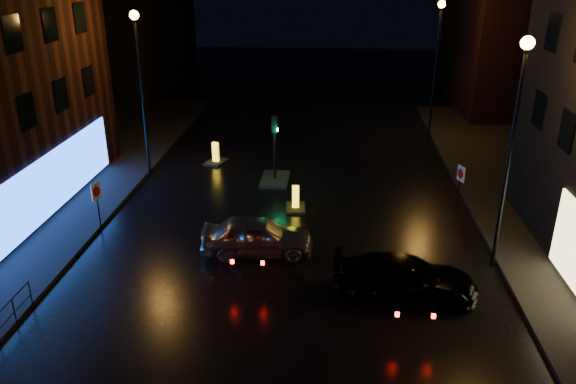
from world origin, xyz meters
name	(u,v)px	position (x,y,z in m)	size (l,w,h in m)	color
ground	(267,360)	(0.00, 0.00, 0.00)	(120.00, 120.00, 0.00)	black
building_far_left	(124,5)	(-16.00, 35.00, 7.00)	(8.00, 16.00, 14.00)	black
building_far_right	(513,25)	(15.00, 32.00, 6.00)	(8.00, 14.00, 12.00)	black
street_lamp_lfar	(140,70)	(-7.80, 14.00, 5.56)	(0.44, 0.44, 8.37)	black
street_lamp_rnear	(515,122)	(7.80, 6.00, 5.56)	(0.44, 0.44, 8.37)	black
street_lamp_rfar	(437,50)	(7.80, 22.00, 5.56)	(0.44, 0.44, 8.37)	black
traffic_signal	(275,171)	(-1.20, 14.00, 0.50)	(1.40, 2.40, 3.45)	black
silver_hatchback	(257,236)	(-1.08, 6.27, 0.73)	(1.73, 4.30, 1.47)	#A7AAAF
dark_sedan	(405,278)	(4.27, 3.69, 0.70)	(1.96, 4.83, 1.40)	black
bollard_near	(296,204)	(0.11, 10.50, 0.25)	(0.96, 1.37, 1.14)	black
bollard_far	(216,159)	(-4.77, 16.37, 0.26)	(1.29, 1.58, 1.20)	black
road_sign_left	(97,196)	(-7.90, 7.59, 1.63)	(0.20, 0.52, 2.18)	black
road_sign_right	(460,178)	(7.44, 10.93, 1.62)	(0.23, 0.50, 2.16)	black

